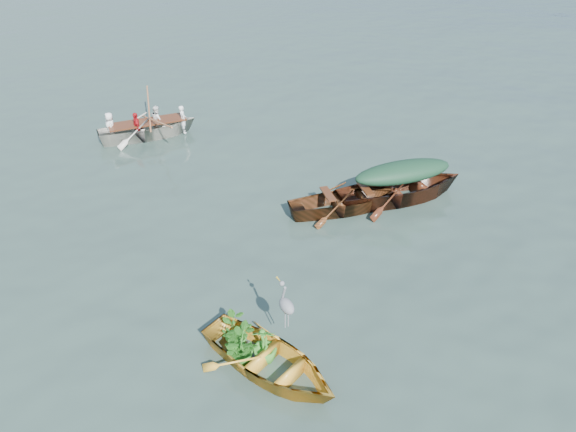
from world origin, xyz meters
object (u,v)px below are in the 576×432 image
object	(u,v)px
yellow_dinghy	(269,371)
heron	(287,313)
open_wooden_boat	(346,210)
rowed_boat	(149,137)
green_tarp_boat	(399,200)

from	to	relation	value
yellow_dinghy	heron	distance (m)	1.08
open_wooden_boat	rowed_boat	size ratio (longest dim) A/B	0.95
yellow_dinghy	open_wooden_boat	distance (m)	5.53
heron	open_wooden_boat	bearing A→B (deg)	21.23
yellow_dinghy	heron	bearing A→B (deg)	5.19
open_wooden_boat	heron	size ratio (longest dim) A/B	4.43
open_wooden_boat	rowed_boat	bearing A→B (deg)	37.36
open_wooden_boat	heron	xyz separation A→B (m)	(-3.60, -3.47, 0.92)
yellow_dinghy	rowed_boat	distance (m)	10.41
open_wooden_boat	heron	bearing A→B (deg)	146.74
open_wooden_boat	heron	world-z (taller)	heron
yellow_dinghy	heron	size ratio (longest dim) A/B	3.69
yellow_dinghy	open_wooden_boat	bearing A→B (deg)	19.65
green_tarp_boat	open_wooden_boat	size ratio (longest dim) A/B	1.17
yellow_dinghy	green_tarp_boat	size ratio (longest dim) A/B	0.71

